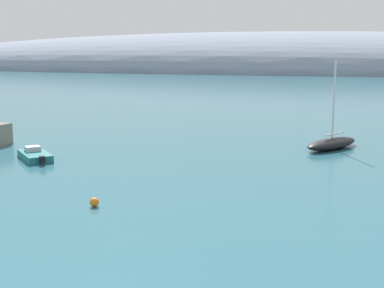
{
  "coord_description": "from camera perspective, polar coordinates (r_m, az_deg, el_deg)",
  "views": [
    {
      "loc": [
        10.5,
        -9.94,
        8.59
      ],
      "look_at": [
        0.64,
        24.8,
        2.04
      ],
      "focal_mm": 48.92,
      "sensor_mm": 36.0,
      "label": 1
    }
  ],
  "objects": [
    {
      "name": "distant_ridge",
      "position": [
        222.34,
        8.42,
        7.95
      ],
      "size": [
        380.55,
        89.5,
        31.63
      ],
      "primitive_type": "ellipsoid",
      "color": "gray",
      "rests_on": "ground"
    },
    {
      "name": "sailboat_black_mid_mooring",
      "position": [
        47.34,
        15.0,
        0.11
      ],
      "size": [
        5.28,
        6.7,
        7.69
      ],
      "rotation": [
        0.0,
        0.0,
        4.15
      ],
      "color": "black",
      "rests_on": "water"
    },
    {
      "name": "motorboat_teal_foreground",
      "position": [
        43.16,
        -16.76,
        -1.2
      ],
      "size": [
        4.28,
        4.24,
        0.97
      ],
      "rotation": [
        0.0,
        0.0,
        2.37
      ],
      "color": "#1E6B70",
      "rests_on": "water"
    },
    {
      "name": "mooring_buoy_orange",
      "position": [
        29.61,
        -10.6,
        -6.25
      ],
      "size": [
        0.52,
        0.52,
        0.52
      ],
      "primitive_type": "sphere",
      "color": "orange",
      "rests_on": "water"
    }
  ]
}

